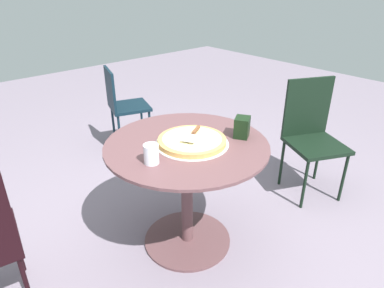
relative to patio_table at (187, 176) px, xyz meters
The scene contains 8 objects.
ground_plane 0.52m from the patio_table, ahead, with size 10.00×10.00×0.00m, color slate.
patio_table is the anchor object (origin of this frame).
pizza_on_tray 0.25m from the patio_table, 127.80° to the left, with size 0.44×0.44×0.05m.
pizza_server 0.29m from the patio_table, 158.69° to the left, with size 0.21×0.14×0.02m.
drinking_cup 0.41m from the patio_table, 10.58° to the left, with size 0.08×0.08×0.11m, color silver.
napkin_dispenser 0.46m from the patio_table, 154.18° to the left, with size 0.10×0.09×0.13m, color black.
patio_chair_far 1.53m from the patio_table, 106.22° to the right, with size 0.47×0.47×0.85m.
patio_chair_corner 1.19m from the patio_table, behind, with size 0.54×0.54×0.93m.
Camera 1 is at (1.18, 1.38, 1.65)m, focal length 31.98 mm.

